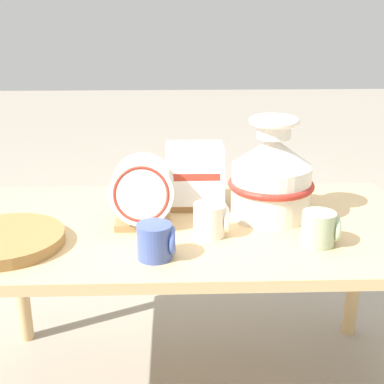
# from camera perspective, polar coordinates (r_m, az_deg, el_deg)

# --- Properties ---
(display_table) EXTENTS (1.46, 0.77, 0.65)m
(display_table) POSITION_cam_1_polar(r_m,az_deg,el_deg) (1.77, -0.00, -5.55)
(display_table) COLOR tan
(display_table) RESTS_ON ground_plane
(ceramic_vase) EXTENTS (0.29, 0.29, 0.33)m
(ceramic_vase) POSITION_cam_1_polar(r_m,az_deg,el_deg) (1.78, 8.47, 1.81)
(ceramic_vase) COLOR white
(ceramic_vase) RESTS_ON display_table
(dish_rack_round_plates) EXTENTS (0.20, 0.17, 0.22)m
(dish_rack_round_plates) POSITION_cam_1_polar(r_m,az_deg,el_deg) (1.70, -5.32, -0.52)
(dish_rack_round_plates) COLOR tan
(dish_rack_round_plates) RESTS_ON display_table
(dish_rack_square_plates) EXTENTS (0.20, 0.17, 0.22)m
(dish_rack_square_plates) POSITION_cam_1_polar(r_m,az_deg,el_deg) (1.86, 0.29, 0.86)
(dish_rack_square_plates) COLOR tan
(dish_rack_square_plates) RESTS_ON display_table
(wicker_charger_stack) EXTENTS (0.35, 0.35, 0.04)m
(wicker_charger_stack) POSITION_cam_1_polar(r_m,az_deg,el_deg) (1.67, -19.31, -4.86)
(wicker_charger_stack) COLOR olive
(wicker_charger_stack) RESTS_ON display_table
(mug_cream_glaze) EXTENTS (0.11, 0.10, 0.10)m
(mug_cream_glaze) POSITION_cam_1_polar(r_m,az_deg,el_deg) (1.64, 2.08, -2.96)
(mug_cream_glaze) COLOR silver
(mug_cream_glaze) RESTS_ON display_table
(mug_sage_glaze) EXTENTS (0.11, 0.10, 0.10)m
(mug_sage_glaze) POSITION_cam_1_polar(r_m,az_deg,el_deg) (1.62, 13.51, -3.79)
(mug_sage_glaze) COLOR #9EB28E
(mug_sage_glaze) RESTS_ON display_table
(mug_cobalt_glaze) EXTENTS (0.11, 0.10, 0.10)m
(mug_cobalt_glaze) POSITION_cam_1_polar(r_m,az_deg,el_deg) (1.50, -3.81, -5.25)
(mug_cobalt_glaze) COLOR #42569E
(mug_cobalt_glaze) RESTS_ON display_table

